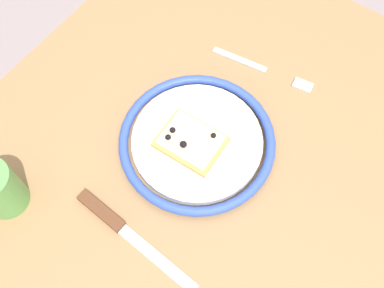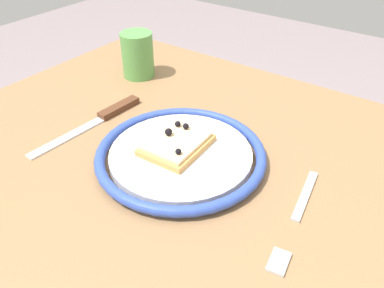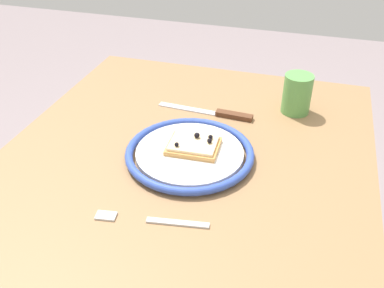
{
  "view_description": "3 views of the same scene",
  "coord_description": "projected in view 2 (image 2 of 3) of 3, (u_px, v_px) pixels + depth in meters",
  "views": [
    {
      "loc": [
        0.29,
        0.18,
        1.46
      ],
      "look_at": [
        0.01,
        -0.01,
        0.78
      ],
      "focal_mm": 42.38,
      "sensor_mm": 36.0,
      "label": 1
    },
    {
      "loc": [
        -0.3,
        0.37,
        1.14
      ],
      "look_at": [
        -0.02,
        -0.02,
        0.79
      ],
      "focal_mm": 36.38,
      "sensor_mm": 36.0,
      "label": 2
    },
    {
      "loc": [
        -0.71,
        -0.23,
        1.29
      ],
      "look_at": [
        0.01,
        -0.02,
        0.78
      ],
      "focal_mm": 40.83,
      "sensor_mm": 36.0,
      "label": 3
    }
  ],
  "objects": [
    {
      "name": "pizza_slice_near",
      "position": [
        176.0,
        143.0,
        0.61
      ],
      "size": [
        0.09,
        0.11,
        0.03
      ],
      "color": "tan",
      "rests_on": "plate"
    },
    {
      "name": "dining_table",
      "position": [
        178.0,
        213.0,
        0.68
      ],
      "size": [
        0.91,
        0.78,
        0.75
      ],
      "color": "#936D47",
      "rests_on": "ground_plane"
    },
    {
      "name": "cup",
      "position": [
        138.0,
        55.0,
        0.84
      ],
      "size": [
        0.07,
        0.07,
        0.1
      ],
      "primitive_type": "cylinder",
      "color": "#599E4C",
      "rests_on": "dining_table"
    },
    {
      "name": "plate",
      "position": [
        183.0,
        156.0,
        0.61
      ],
      "size": [
        0.27,
        0.27,
        0.02
      ],
      "color": "white",
      "rests_on": "dining_table"
    },
    {
      "name": "knife",
      "position": [
        106.0,
        115.0,
        0.72
      ],
      "size": [
        0.03,
        0.24,
        0.01
      ],
      "color": "silver",
      "rests_on": "dining_table"
    },
    {
      "name": "fork",
      "position": [
        296.0,
        217.0,
        0.52
      ],
      "size": [
        0.05,
        0.2,
        0.0
      ],
      "color": "beige",
      "rests_on": "dining_table"
    }
  ]
}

